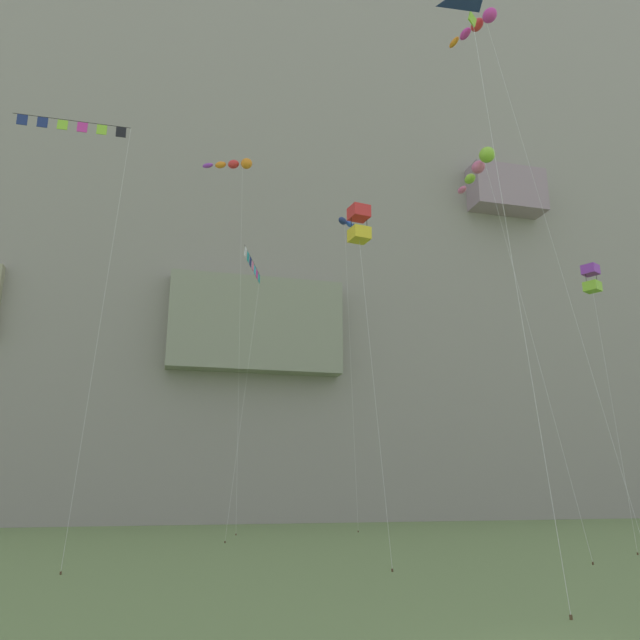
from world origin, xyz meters
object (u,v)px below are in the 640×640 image
Objects in this scene: kite_box_mid_center at (359,224)px; kite_windsock_near_cliff at (235,165)px; kite_delta_front_field at (480,30)px; kite_banner_high_center at (252,271)px; kite_banner_mid_right at (74,140)px; kite_windsock_low_left at (478,25)px; kite_windsock_upper_right at (479,166)px; kite_box_upper_left at (591,279)px; kite_windsock_far_right at (349,224)px.

kite_windsock_near_cliff is (-3.89, 22.46, 14.84)m from kite_box_mid_center.
kite_delta_front_field reaches higher than kite_banner_high_center.
kite_banner_mid_right is 25.93m from kite_windsock_low_left.
kite_windsock_near_cliff reaches higher than kite_windsock_upper_right.
kite_windsock_upper_right is 9.99m from kite_windsock_low_left.
kite_box_upper_left is at bearing 39.70° from kite_delta_front_field.
kite_delta_front_field is 1.16× the size of kite_banner_high_center.
kite_windsock_far_right is (6.18, 21.62, 9.95)m from kite_box_mid_center.
kite_windsock_low_left is at bearing -46.55° from kite_banner_high_center.
kite_windsock_low_left is at bearing 2.41° from kite_banner_mid_right.
kite_box_mid_center is 0.51× the size of kite_windsock_low_left.
kite_banner_high_center is at bearing 100.40° from kite_box_mid_center.
kite_banner_mid_right is at bearing -135.50° from kite_windsock_far_right.
kite_windsock_far_right is (3.06, 28.61, 3.88)m from kite_delta_front_field.
kite_windsock_upper_right is at bearing 21.11° from kite_box_mid_center.
kite_windsock_near_cliff is 25.05m from kite_banner_mid_right.
kite_box_upper_left is (15.40, 3.20, -0.42)m from kite_box_mid_center.
kite_delta_front_field is 9.77m from kite_box_mid_center.
kite_box_upper_left is at bearing 2.00° from kite_banner_mid_right.
kite_banner_mid_right is (-13.59, 2.18, 3.80)m from kite_box_mid_center.
kite_windsock_upper_right is (5.52, 10.33, 0.02)m from kite_delta_front_field.
kite_windsock_low_left is (13.12, -19.32, 1.22)m from kite_windsock_near_cliff.
kite_delta_front_field is 0.69× the size of kite_windsock_low_left.
kite_box_mid_center is 16.51m from kite_banner_high_center.
kite_windsock_near_cliff reaches higher than kite_banner_mid_right.
kite_windsock_low_left is at bearing 58.93° from kite_delta_front_field.
kite_banner_high_center is 0.94× the size of kite_banner_mid_right.
kite_windsock_far_right is 19.69m from kite_windsock_low_left.
kite_windsock_upper_right is 1.40× the size of kite_box_upper_left.
kite_delta_front_field is at bearing -76.61° from kite_windsock_near_cliff.
kite_windsock_far_right is 1.63× the size of kite_box_upper_left.
kite_banner_high_center is at bearing -148.31° from kite_windsock_far_right.
kite_windsock_upper_right reaches higher than kite_box_mid_center.
kite_windsock_near_cliff is (-0.95, 6.48, 11.96)m from kite_banner_high_center.
kite_windsock_near_cliff reaches higher than kite_box_mid_center.
kite_windsock_far_right is (9.11, 5.63, 7.06)m from kite_banner_high_center.
kite_windsock_low_left reaches higher than kite_box_mid_center.
kite_banner_mid_right is (-16.72, 9.18, -2.27)m from kite_delta_front_field.
kite_windsock_upper_right is 9.38m from kite_box_upper_left.
kite_windsock_upper_right is at bearing -47.53° from kite_banner_high_center.
kite_windsock_far_right is 0.81× the size of kite_windsock_low_left.
kite_windsock_low_left is (12.17, -12.84, 13.17)m from kite_banner_high_center.
kite_delta_front_field is at bearing -65.94° from kite_box_mid_center.
kite_windsock_near_cliff is at bearing 123.24° from kite_windsock_upper_right.
kite_windsock_upper_right is at bearing -82.31° from kite_windsock_far_right.
kite_banner_high_center is 0.86× the size of kite_windsock_upper_right.
kite_box_mid_center is at bearing -158.89° from kite_windsock_upper_right.
kite_windsock_far_right is 1.17× the size of kite_windsock_upper_right.
kite_box_mid_center is at bearing 114.06° from kite_delta_front_field.
kite_box_upper_left is (28.99, 1.01, -4.22)m from kite_banner_mid_right.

